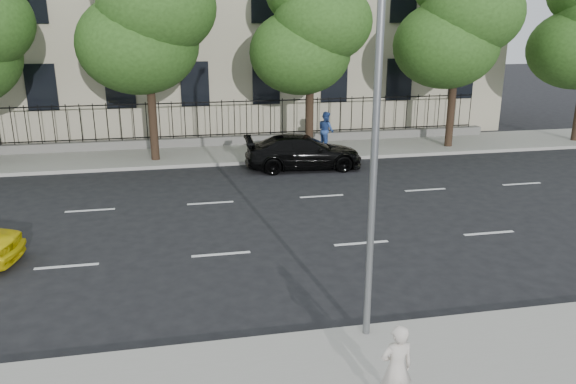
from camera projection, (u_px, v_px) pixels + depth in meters
ground at (230, 297)px, 12.95m from camera, size 120.00×120.00×0.00m
far_sidewalk at (200, 155)px, 26.04m from camera, size 60.00×4.00×0.15m
lane_markings at (215, 225)px, 17.40m from camera, size 49.60×4.62×0.01m
iron_fence at (198, 135)px, 27.46m from camera, size 30.00×0.50×2.20m
street_light at (368, 76)px, 10.23m from camera, size 0.25×3.32×8.05m
tree_c at (146, 11)px, 23.19m from camera, size 5.89×5.50×9.80m
tree_d at (311, 25)px, 24.66m from camera, size 5.34×4.94×8.84m
tree_e at (458, 17)px, 25.86m from camera, size 5.71×5.31×9.46m
black_sedan at (303, 152)px, 23.75m from camera, size 5.04×2.24×1.44m
woman_near at (396, 368)px, 8.80m from camera, size 0.57×0.40×1.52m
pedestrian_far at (326, 130)px, 26.77m from camera, size 0.89×1.02×1.76m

